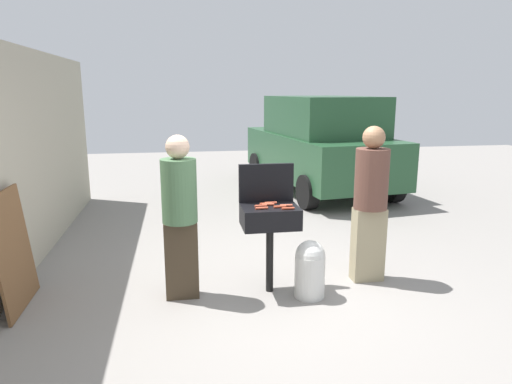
{
  "coord_description": "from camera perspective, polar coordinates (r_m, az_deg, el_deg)",
  "views": [
    {
      "loc": [
        -1.03,
        -4.46,
        2.15
      ],
      "look_at": [
        -0.16,
        0.63,
        1.0
      ],
      "focal_mm": 32.3,
      "sensor_mm": 36.0,
      "label": 1
    }
  ],
  "objects": [
    {
      "name": "hot_dog_7",
      "position": [
        4.9,
        1.21,
        -1.47
      ],
      "size": [
        0.13,
        0.03,
        0.03
      ],
      "primitive_type": "cylinder",
      "rotation": [
        0.0,
        1.57,
        0.03
      ],
      "color": "#AD4228",
      "rests_on": "bbq_grill"
    },
    {
      "name": "house_wall_side",
      "position": [
        5.84,
        -28.53,
        2.96
      ],
      "size": [
        0.24,
        8.0,
        2.66
      ],
      "primitive_type": "cube",
      "color": "#B2A893",
      "rests_on": "ground"
    },
    {
      "name": "grill_lid_open",
      "position": [
        5.0,
        1.27,
        1.13
      ],
      "size": [
        0.6,
        0.05,
        0.42
      ],
      "primitive_type": "cube",
      "color": "black",
      "rests_on": "bbq_grill"
    },
    {
      "name": "hot_dog_0",
      "position": [
        4.94,
        1.84,
        -1.36
      ],
      "size": [
        0.13,
        0.03,
        0.03
      ],
      "primitive_type": "cylinder",
      "rotation": [
        0.0,
        1.57,
        -0.02
      ],
      "color": "#B74C33",
      "rests_on": "bbq_grill"
    },
    {
      "name": "ground_plane",
      "position": [
        5.06,
        3.11,
        -12.62
      ],
      "size": [
        24.0,
        24.0,
        0.0
      ],
      "primitive_type": "plane",
      "color": "gray"
    },
    {
      "name": "leaning_board",
      "position": [
        5.17,
        -27.89,
        -6.45
      ],
      "size": [
        0.15,
        0.9,
        1.19
      ],
      "primitive_type": "cube",
      "rotation": [
        0.0,
        -0.1,
        0.0
      ],
      "color": "brown",
      "rests_on": "ground"
    },
    {
      "name": "hot_dog_4",
      "position": [
        4.87,
        1.5,
        -1.54
      ],
      "size": [
        0.13,
        0.04,
        0.03
      ],
      "primitive_type": "cylinder",
      "rotation": [
        0.0,
        1.57,
        -0.11
      ],
      "color": "#B74C33",
      "rests_on": "bbq_grill"
    },
    {
      "name": "person_right",
      "position": [
        5.29,
        14.0,
        -0.82
      ],
      "size": [
        0.37,
        0.37,
        1.77
      ],
      "rotation": [
        0.0,
        0.0,
        3.31
      ],
      "color": "gray",
      "rests_on": "ground"
    },
    {
      "name": "hot_dog_1",
      "position": [
        4.81,
        0.6,
        -1.72
      ],
      "size": [
        0.13,
        0.04,
        0.03
      ],
      "primitive_type": "cylinder",
      "rotation": [
        0.0,
        1.57,
        0.09
      ],
      "color": "#B74C33",
      "rests_on": "bbq_grill"
    },
    {
      "name": "hot_dog_5",
      "position": [
        4.72,
        0.7,
        -2.01
      ],
      "size": [
        0.13,
        0.03,
        0.03
      ],
      "primitive_type": "cylinder",
      "rotation": [
        0.0,
        1.57,
        0.04
      ],
      "color": "#B74C33",
      "rests_on": "bbq_grill"
    },
    {
      "name": "hot_dog_2",
      "position": [
        4.79,
        2.98,
        -1.82
      ],
      "size": [
        0.13,
        0.03,
        0.03
      ],
      "primitive_type": "cylinder",
      "rotation": [
        0.0,
        1.57,
        0.01
      ],
      "color": "#AD4228",
      "rests_on": "bbq_grill"
    },
    {
      "name": "hot_dog_6",
      "position": [
        4.84,
        3.76,
        -1.67
      ],
      "size": [
        0.13,
        0.03,
        0.03
      ],
      "primitive_type": "cylinder",
      "rotation": [
        0.0,
        1.57,
        -0.05
      ],
      "color": "#C6593D",
      "rests_on": "bbq_grill"
    },
    {
      "name": "bbq_grill",
      "position": [
        4.87,
        1.74,
        -3.47
      ],
      "size": [
        0.6,
        0.44,
        0.95
      ],
      "color": "black",
      "rests_on": "ground"
    },
    {
      "name": "person_left",
      "position": [
        4.77,
        -9.41,
        -2.43
      ],
      "size": [
        0.36,
        0.36,
        1.72
      ],
      "rotation": [
        0.0,
        0.0,
        -0.12
      ],
      "color": "#3F3323",
      "rests_on": "ground"
    },
    {
      "name": "parked_minivan",
      "position": [
        10.07,
        7.86,
        6.0
      ],
      "size": [
        2.51,
        4.62,
        2.02
      ],
      "rotation": [
        0.0,
        0.0,
        3.28
      ],
      "color": "#234C2D",
      "rests_on": "ground"
    },
    {
      "name": "propane_tank",
      "position": [
        4.93,
        6.69,
        -9.31
      ],
      "size": [
        0.32,
        0.32,
        0.62
      ],
      "color": "silver",
      "rests_on": "ground"
    },
    {
      "name": "hot_dog_3",
      "position": [
        4.72,
        3.98,
        -2.03
      ],
      "size": [
        0.13,
        0.03,
        0.03
      ],
      "primitive_type": "cylinder",
      "rotation": [
        0.0,
        1.57,
        -0.04
      ],
      "color": "#AD4228",
      "rests_on": "bbq_grill"
    }
  ]
}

